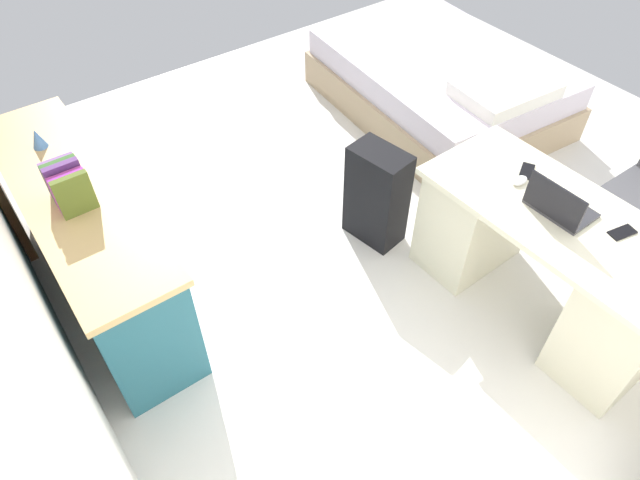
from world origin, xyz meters
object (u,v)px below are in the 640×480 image
credenza (92,243)px  cell_phone_near_laptop (622,232)px  computer_mouse (520,181)px  bed (439,84)px  laptop (558,206)px  figurine_small (37,138)px  desk (545,261)px  cell_phone_by_mouse (527,171)px  suitcase_black (377,196)px

credenza → cell_phone_near_laptop: 2.76m
computer_mouse → credenza: bearing=55.7°
bed → laptop: 2.11m
laptop → figurine_small: size_ratio=2.87×
desk → cell_phone_by_mouse: (0.34, -0.12, 0.35)m
cell_phone_by_mouse → computer_mouse: bearing=79.7°
credenza → suitcase_black: (-0.58, -1.59, -0.06)m
suitcase_black → cell_phone_by_mouse: cell_phone_by_mouse is taller
cell_phone_near_laptop → cell_phone_by_mouse: 0.58m
computer_mouse → cell_phone_by_mouse: computer_mouse is taller
cell_phone_near_laptop → bed: bearing=-11.7°
bed → desk: bearing=151.0°
bed → figurine_small: bearing=85.9°
computer_mouse → desk: bearing=176.7°
credenza → cell_phone_near_laptop: size_ratio=13.24×
computer_mouse → cell_phone_by_mouse: (0.04, -0.11, -0.01)m
desk → computer_mouse: bearing=-1.9°
credenza → bed: size_ratio=0.90×
laptop → figurine_small: 2.75m
credenza → cell_phone_by_mouse: bearing=-120.8°
suitcase_black → computer_mouse: computer_mouse is taller
suitcase_black → figurine_small: 1.96m
credenza → cell_phone_near_laptop: credenza is taller
cell_phone_by_mouse → figurine_small: size_ratio=1.24×
cell_phone_by_mouse → desk: bearing=131.8°
suitcase_black → computer_mouse: size_ratio=6.67×
laptop → computer_mouse: 0.27m
desk → bed: desk is taller
bed → laptop: laptop is taller
desk → computer_mouse: 0.47m
suitcase_black → computer_mouse: (-0.68, -0.37, 0.41)m
laptop → desk: bearing=-146.6°
cell_phone_by_mouse → figurine_small: bearing=21.8°
laptop → cell_phone_by_mouse: 0.33m
computer_mouse → cell_phone_near_laptop: 0.55m
desk → cell_phone_near_laptop: size_ratio=10.70×
credenza → bed: credenza is taller
desk → laptop: 0.40m
cell_phone_by_mouse → figurine_small: 2.66m
suitcase_black → figurine_small: figurine_small is taller
bed → cell_phone_near_laptop: 2.28m
desk → cell_phone_near_laptop: bearing=-153.8°
credenza → computer_mouse: (-1.26, -1.96, 0.35)m
figurine_small → laptop: bearing=-135.7°
desk → credenza: size_ratio=0.81×
suitcase_black → cell_phone_by_mouse: (-0.65, -0.48, 0.40)m
desk → laptop: size_ratio=4.62×
cell_phone_by_mouse → suitcase_black: bearing=7.2°
bed → cell_phone_by_mouse: size_ratio=14.75×
laptop → cell_phone_near_laptop: 0.32m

